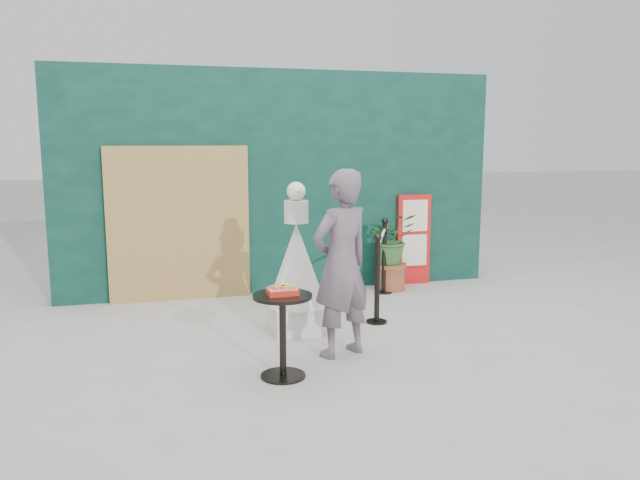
% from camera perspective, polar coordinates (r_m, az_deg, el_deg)
% --- Properties ---
extents(ground, '(60.00, 60.00, 0.00)m').
position_cam_1_polar(ground, '(5.91, 3.22, -11.44)').
color(ground, '#ADAAA5').
rests_on(ground, ground).
extents(back_wall, '(6.00, 0.30, 3.00)m').
position_cam_1_polar(back_wall, '(8.59, -3.55, 5.30)').
color(back_wall, black).
rests_on(back_wall, ground).
extents(bamboo_fence, '(1.80, 0.08, 2.00)m').
position_cam_1_polar(bamboo_fence, '(8.24, -12.75, 1.44)').
color(bamboo_fence, tan).
rests_on(bamboo_fence, ground).
extents(woman, '(0.78, 0.66, 1.81)m').
position_cam_1_polar(woman, '(5.96, 1.96, -2.18)').
color(woman, '#655762').
rests_on(woman, ground).
extents(menu_board, '(0.50, 0.07, 1.30)m').
position_cam_1_polar(menu_board, '(9.09, 8.56, 0.04)').
color(menu_board, red).
rests_on(menu_board, ground).
extents(statue, '(0.64, 0.64, 1.64)m').
position_cam_1_polar(statue, '(6.75, -2.16, -2.89)').
color(statue, white).
rests_on(statue, ground).
extents(cafe_table, '(0.52, 0.52, 0.75)m').
position_cam_1_polar(cafe_table, '(5.50, -3.44, -7.54)').
color(cafe_table, black).
rests_on(cafe_table, ground).
extents(food_basket, '(0.26, 0.19, 0.11)m').
position_cam_1_polar(food_basket, '(5.43, -3.45, -4.61)').
color(food_basket, red).
rests_on(food_basket, cafe_table).
extents(planter, '(0.64, 0.55, 1.09)m').
position_cam_1_polar(planter, '(8.66, 6.55, -0.51)').
color(planter, brown).
rests_on(planter, ground).
extents(stanchion_barrier, '(0.84, 1.54, 1.03)m').
position_cam_1_polar(stanchion_barrier, '(7.82, 5.60, -2.54)').
color(stanchion_barrier, black).
rests_on(stanchion_barrier, ground).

